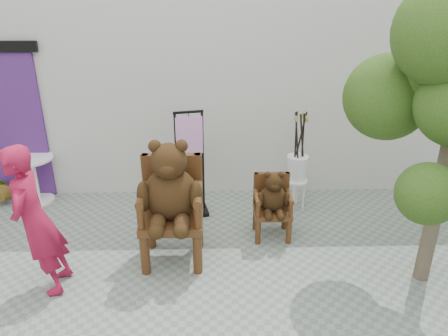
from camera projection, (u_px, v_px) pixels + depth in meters
name	position (u px, v px, depth m)	size (l,w,h in m)	color
ground_plane	(209.00, 305.00, 4.53)	(60.00, 60.00, 0.00)	gray
back_wall	(209.00, 90.00, 6.75)	(9.00, 1.00, 3.00)	beige
doorway	(2.00, 123.00, 6.34)	(1.40, 0.11, 2.33)	#4E236A
chair_big	(171.00, 194.00, 4.93)	(0.72, 0.80, 1.52)	#3D210D
chair_small	(273.00, 199.00, 5.53)	(0.47, 0.49, 0.92)	#3D210D
person	(35.00, 222.00, 4.46)	(0.60, 0.39, 1.65)	#A21336
cafe_table	(35.00, 174.00, 6.43)	(0.60, 0.60, 0.70)	white
display_stand	(190.00, 176.00, 6.04)	(0.51, 0.43, 1.51)	black
stool_bucket	(297.00, 168.00, 6.16)	(0.32, 0.32, 1.45)	white
potted_plant	(7.00, 189.00, 6.52)	(0.37, 0.32, 0.41)	#1D380F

